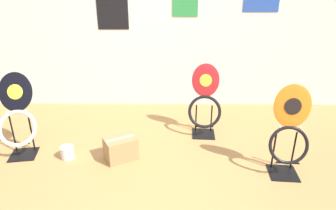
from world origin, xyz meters
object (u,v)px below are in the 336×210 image
(toilet_seat_display_jazz_black, at_px, (17,121))
(paint_can, at_px, (67,152))
(storage_box, at_px, (121,148))
(toilet_seat_display_orange_sun, at_px, (289,133))
(toilet_seat_display_crimson_swirl, at_px, (205,103))

(toilet_seat_display_jazz_black, relative_size, paint_can, 6.01)
(toilet_seat_display_jazz_black, relative_size, storage_box, 2.25)
(toilet_seat_display_orange_sun, distance_m, storage_box, 1.74)
(toilet_seat_display_crimson_swirl, relative_size, paint_can, 5.93)
(storage_box, bearing_deg, toilet_seat_display_orange_sun, -8.32)
(storage_box, bearing_deg, toilet_seat_display_jazz_black, 175.94)
(paint_can, height_order, storage_box, storage_box)
(toilet_seat_display_jazz_black, bearing_deg, paint_can, -8.83)
(paint_can, relative_size, storage_box, 0.37)
(toilet_seat_display_orange_sun, height_order, toilet_seat_display_crimson_swirl, toilet_seat_display_orange_sun)
(toilet_seat_display_jazz_black, height_order, paint_can, toilet_seat_display_jazz_black)
(toilet_seat_display_orange_sun, xyz_separation_m, toilet_seat_display_crimson_swirl, (-0.73, 0.82, -0.04))
(toilet_seat_display_crimson_swirl, xyz_separation_m, paint_can, (-1.55, -0.58, -0.35))
(toilet_seat_display_orange_sun, bearing_deg, storage_box, 171.68)
(toilet_seat_display_orange_sun, xyz_separation_m, toilet_seat_display_jazz_black, (-2.81, 0.33, -0.05))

